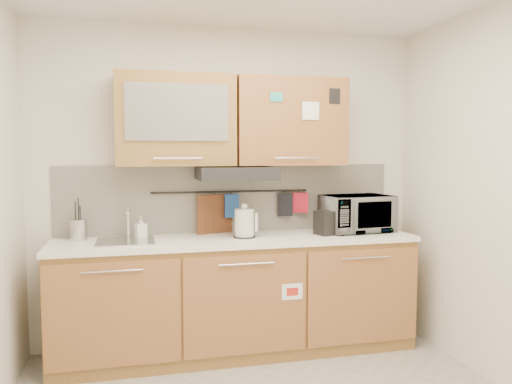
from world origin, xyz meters
TOP-DOWN VIEW (x-y plane):
  - wall_back at (0.00, 1.50)m, footprint 3.20×0.00m
  - base_cabinet at (0.00, 1.19)m, footprint 2.80×0.64m
  - countertop at (0.00, 1.19)m, footprint 2.82×0.62m
  - backsplash at (0.00, 1.49)m, footprint 2.80×0.02m
  - upper_cabinets at (-0.00, 1.32)m, footprint 1.82×0.37m
  - range_hood at (0.00, 1.25)m, footprint 0.60×0.46m
  - sink at (-0.85, 1.21)m, footprint 0.42×0.40m
  - utensil_rail at (0.00, 1.45)m, footprint 1.30×0.02m
  - utensil_crock at (-1.19, 1.35)m, footprint 0.16×0.16m
  - kettle at (0.05, 1.18)m, footprint 0.20×0.20m
  - toaster at (0.77, 1.16)m, footprint 0.29×0.21m
  - microwave at (1.03, 1.24)m, footprint 0.59×0.43m
  - soap_bottle at (-0.74, 1.33)m, footprint 0.10×0.10m
  - cutting_board at (-0.14, 1.44)m, footprint 0.30×0.13m
  - oven_mitt at (0.00, 1.44)m, footprint 0.12×0.03m
  - dark_pouch at (0.46, 1.44)m, footprint 0.13×0.06m
  - pot_holder at (0.60, 1.44)m, footprint 0.14×0.06m

SIDE VIEW (x-z plane):
  - base_cabinet at x=0.00m, z-range -0.03..0.85m
  - countertop at x=0.00m, z-range 0.88..0.92m
  - sink at x=-0.85m, z-range 0.79..1.05m
  - utensil_crock at x=-1.19m, z-range 0.84..1.16m
  - soap_bottle at x=-0.74m, z-range 0.92..1.09m
  - toaster at x=0.77m, z-range 0.92..1.12m
  - kettle at x=0.05m, z-range 0.89..1.16m
  - cutting_board at x=-0.14m, z-range 0.85..1.24m
  - microwave at x=1.03m, z-range 0.92..1.23m
  - dark_pouch at x=0.46m, z-range 1.04..1.24m
  - oven_mitt at x=0.00m, z-range 1.05..1.24m
  - pot_holder at x=0.60m, z-range 1.07..1.24m
  - backsplash at x=0.00m, z-range 0.92..1.48m
  - utensil_rail at x=0.00m, z-range 1.25..1.27m
  - wall_back at x=0.00m, z-range -0.30..2.90m
  - range_hood at x=0.00m, z-range 1.37..1.47m
  - upper_cabinets at x=0.00m, z-range 1.48..2.18m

